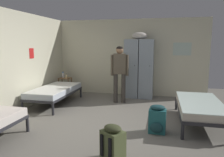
% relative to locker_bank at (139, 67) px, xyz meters
% --- Properties ---
extents(ground_plane, '(9.12, 9.12, 0.00)m').
position_rel_locker_bank_xyz_m(ground_plane, '(-0.35, -2.57, -0.97)').
color(ground_plane, slate).
extents(room_backdrop, '(4.99, 5.76, 2.51)m').
position_rel_locker_bank_xyz_m(room_backdrop, '(-1.66, -1.23, 0.29)').
color(room_backdrop, beige).
rests_on(room_backdrop, ground_plane).
extents(locker_bank, '(0.90, 0.55, 2.07)m').
position_rel_locker_bank_xyz_m(locker_bank, '(0.00, 0.00, 0.00)').
color(locker_bank, '#8C99A3').
rests_on(locker_bank, ground_plane).
extents(shelf_unit, '(0.38, 0.30, 0.57)m').
position_rel_locker_bank_xyz_m(shelf_unit, '(-2.49, -0.17, -0.62)').
color(shelf_unit, brown).
rests_on(shelf_unit, ground_plane).
extents(bed_left_rear, '(0.90, 1.90, 0.49)m').
position_rel_locker_bank_xyz_m(bed_left_rear, '(-2.24, -1.37, -0.59)').
color(bed_left_rear, '#28282D').
rests_on(bed_left_rear, ground_plane).
extents(bed_right, '(0.90, 1.90, 0.49)m').
position_rel_locker_bank_xyz_m(bed_right, '(1.53, -2.07, -0.59)').
color(bed_right, '#28282D').
rests_on(bed_right, ground_plane).
extents(person_traveler, '(0.51, 0.26, 1.64)m').
position_rel_locker_bank_xyz_m(person_traveler, '(-0.48, -0.79, 0.02)').
color(person_traveler, '#3D3833').
rests_on(person_traveler, ground_plane).
extents(water_bottle, '(0.07, 0.07, 0.21)m').
position_rel_locker_bank_xyz_m(water_bottle, '(-2.57, -0.15, -0.31)').
color(water_bottle, white).
rests_on(water_bottle, shelf_unit).
extents(lotion_bottle, '(0.05, 0.05, 0.15)m').
position_rel_locker_bank_xyz_m(lotion_bottle, '(-2.42, -0.21, -0.33)').
color(lotion_bottle, beige).
rests_on(lotion_bottle, shelf_unit).
extents(backpack_teal, '(0.33, 0.35, 0.55)m').
position_rel_locker_bank_xyz_m(backpack_teal, '(0.66, -2.78, -0.71)').
color(backpack_teal, '#23666B').
rests_on(backpack_teal, ground_plane).
extents(backpack_olive, '(0.41, 0.41, 0.55)m').
position_rel_locker_bank_xyz_m(backpack_olive, '(0.06, -3.96, -0.71)').
color(backpack_olive, '#566038').
rests_on(backpack_olive, ground_plane).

